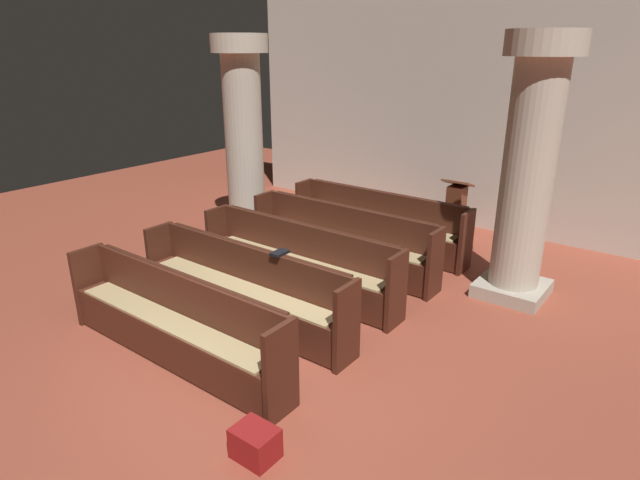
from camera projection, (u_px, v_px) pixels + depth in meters
ground_plane at (247, 371)px, 5.59m from camera, size 19.20×19.20×0.00m
back_wall at (483, 104)px, 9.36m from camera, size 10.00×0.16×4.50m
pew_row_0 at (378, 220)px, 8.76m from camera, size 3.15×0.47×0.95m
pew_row_1 at (342, 238)px, 7.98m from camera, size 3.15×0.46×0.95m
pew_row_2 at (298, 259)px, 7.19m from camera, size 3.15×0.47×0.95m
pew_row_3 at (243, 285)px, 6.41m from camera, size 3.15×0.46×0.95m
pew_row_4 at (173, 318)px, 5.63m from camera, size 3.15×0.46×0.95m
pillar_aisle_side at (529, 168)px, 6.69m from camera, size 0.94×0.94×3.42m
pillar_far_side at (244, 135)px, 9.13m from camera, size 0.94×0.94×3.42m
lectern at (455, 214)px, 9.27m from camera, size 0.48×0.45×1.08m
hymn_book at (280, 253)px, 6.14m from camera, size 0.13×0.22×0.04m
kneeler_box_red at (255, 443)px, 4.38m from camera, size 0.36×0.29×0.28m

